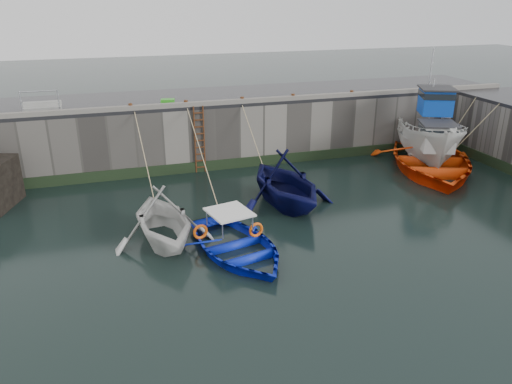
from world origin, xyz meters
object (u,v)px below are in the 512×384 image
object	(u,v)px
boat_far_white	(428,137)
bollard_d	(293,97)
boat_near_blacktrim	(285,204)
boat_far_orange	(430,160)
bollard_a	(131,107)
bollard_c	(242,100)
boat_near_blue	(237,253)
bollard_e	(352,93)
boat_near_white	(164,241)
fish_crate	(168,102)
ladder	(200,140)
bollard_b	(186,103)

from	to	relation	value
boat_far_white	bollard_d	distance (m)	7.27
boat_near_blacktrim	boat_far_orange	world-z (taller)	boat_far_orange
bollard_a	bollard_d	world-z (taller)	same
bollard_c	bollard_d	xyz separation A→B (m)	(2.60, 0.00, 0.00)
boat_near_blue	bollard_a	distance (m)	9.61
boat_far_white	bollard_e	distance (m)	4.50
boat_near_white	bollard_e	world-z (taller)	bollard_e
boat_far_white	fish_crate	size ratio (longest dim) A/B	12.92
fish_crate	bollard_e	distance (m)	9.28
ladder	bollard_b	bearing A→B (deg)	146.14
bollard_b	bollard_e	xyz separation A→B (m)	(8.50, 0.00, 0.00)
boat_near_blue	bollard_b	bearing A→B (deg)	77.58
boat_near_blacktrim	fish_crate	xyz separation A→B (m)	(-3.73, 5.80, 3.30)
boat_near_blacktrim	bollard_b	bearing A→B (deg)	112.06
boat_near_blue	boat_far_orange	bearing A→B (deg)	12.71
boat_near_blue	fish_crate	xyz separation A→B (m)	(-0.79, 9.17, 3.30)
ladder	bollard_b	size ratio (longest dim) A/B	11.43
boat_far_white	bollard_a	distance (m)	14.76
bollard_a	bollard_c	bearing A→B (deg)	0.00
ladder	boat_near_blue	xyz separation A→B (m)	(-0.48, -8.33, -1.59)
boat_near_blacktrim	ladder	bearing A→B (deg)	109.24
bollard_c	bollard_e	world-z (taller)	same
ladder	fish_crate	size ratio (longest dim) A/B	5.17
bollard_a	bollard_c	size ratio (longest dim) A/B	1.00
ladder	boat_near_blacktrim	xyz separation A→B (m)	(2.46, -4.96, -1.59)
bollard_b	bollard_e	bearing A→B (deg)	0.00
boat_far_white	boat_far_orange	bearing A→B (deg)	-94.95
ladder	bollard_c	world-z (taller)	bollard_c
bollard_b	boat_far_orange	bearing A→B (deg)	-16.88
boat_far_white	bollard_b	size ratio (longest dim) A/B	28.53
bollard_b	bollard_c	distance (m)	2.70
bollard_b	bollard_e	size ratio (longest dim) A/B	1.00
bollard_e	bollard_a	bearing A→B (deg)	180.00
fish_crate	bollard_c	world-z (taller)	same
boat_near_blue	boat_far_orange	xyz separation A→B (m)	(11.17, 5.27, 0.51)
boat_far_white	boat_near_white	bearing A→B (deg)	-136.45
boat_near_blue	bollard_d	size ratio (longest dim) A/B	17.24
boat_near_blacktrim	bollard_b	xyz separation A→B (m)	(-2.96, 5.30, 3.30)
ladder	fish_crate	distance (m)	2.28
ladder	bollard_a	bearing A→B (deg)	173.62
boat_near_blue	boat_far_white	size ratio (longest dim) A/B	0.60
boat_far_orange	bollard_c	world-z (taller)	boat_far_orange
bollard_c	bollard_d	world-z (taller)	same
boat_near_white	bollard_c	xyz separation A→B (m)	(4.88, 7.09, 3.30)
ladder	bollard_d	xyz separation A→B (m)	(4.80, 0.34, 1.71)
boat_near_blue	fish_crate	size ratio (longest dim) A/B	7.81
boat_near_blacktrim	bollard_c	xyz separation A→B (m)	(-0.26, 5.30, 3.30)
boat_near_blacktrim	boat_far_orange	distance (m)	8.46
boat_near_blue	boat_far_white	world-z (taller)	boat_far_white
bollard_a	bollard_b	distance (m)	2.50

